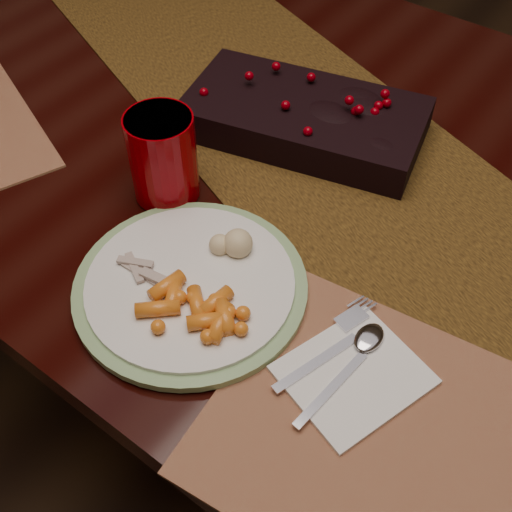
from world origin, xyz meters
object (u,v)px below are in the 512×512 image
Objects in this scene: placemat_main at (413,449)px; red_cup at (163,157)px; centerpiece at (304,113)px; dinner_plate at (190,285)px; dining_table at (325,317)px; baby_carrots at (184,314)px; turkey_shreds at (143,270)px; mashed_potatoes at (230,234)px; napkin at (353,375)px.

red_cup is at bearing 157.23° from placemat_main.
centerpiece is 1.24× the size of dinner_plate.
baby_carrots reaches higher than dining_table.
baby_carrots is at bearing -90.03° from dining_table.
dinner_plate reaches higher than dining_table.
centerpiece is 0.37m from turkey_shreds.
mashed_potatoes is 0.12m from turkey_shreds.
placemat_main is 0.10m from napkin.
dinner_plate is (-0.32, 0.02, 0.01)m from placemat_main.
red_cup reaches higher than baby_carrots.
baby_carrots is at bearing -42.87° from red_cup.
placemat_main is (0.38, -0.36, -0.04)m from centerpiece.
napkin is at bearing -15.61° from mashed_potatoes.
placemat_main is at bearing 0.60° from turkey_shreds.
turkey_shreds is at bearing 174.32° from placemat_main.
mashed_potatoes is (0.07, -0.26, 0.00)m from centerpiece.
centerpiece is at bearing 91.66° from turkey_shreds.
red_cup reaches higher than placemat_main.
dinner_plate is at bearing -79.45° from centerpiece.
centerpiece is 3.33× the size of baby_carrots.
dining_table is 4.30× the size of placemat_main.
dinner_plate is 0.19m from red_cup.
mashed_potatoes reaches higher than dinner_plate.
turkey_shreds is (-0.37, -0.00, 0.03)m from placemat_main.
centerpiece reaches higher than dinner_plate.
red_cup is at bearing 140.96° from dinner_plate.
placemat_main is 0.37m from turkey_shreds.
dinner_plate is 0.06m from baby_carrots.
centerpiece is at bearing 164.37° from dining_table.
turkey_shreds is 0.61× the size of red_cup.
napkin is (0.19, -0.30, 0.38)m from dining_table.
baby_carrots is at bearing -144.50° from napkin.
centerpiece is at bearing 103.97° from mashed_potatoes.
centerpiece is 2.83× the size of red_cup.
baby_carrots is 0.85× the size of red_cup.
napkin reaches higher than dining_table.
dinner_plate is (0.06, -0.34, -0.03)m from centerpiece.
placemat_main is 2.87× the size of napkin.
turkey_shreds is at bearing -155.01° from dinner_plate.
centerpiece is at bearing 103.74° from baby_carrots.
napkin is at bearing 8.18° from turkey_shreds.
placemat_main is at bearing -49.70° from dining_table.
red_cup is (-0.17, -0.20, 0.44)m from dining_table.
mashed_potatoes is 0.15m from red_cup.
baby_carrots is at bearing 178.65° from placemat_main.
baby_carrots is at bearing -13.84° from turkey_shreds.
dinner_plate is 3.96× the size of mashed_potatoes.
centerpiece reaches higher than turkey_shreds.
centerpiece reaches higher than placemat_main.
mashed_potatoes is at bearing 156.44° from placemat_main.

